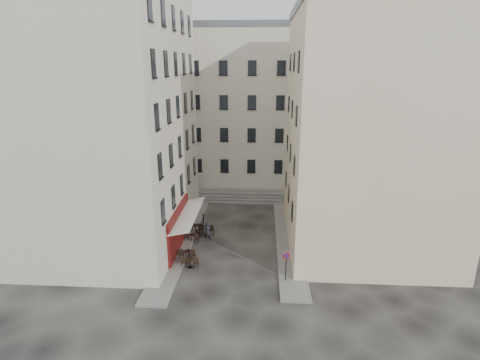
# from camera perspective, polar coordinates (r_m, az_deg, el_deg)

# --- Properties ---
(ground) EXTENTS (90.00, 90.00, 0.00)m
(ground) POSITION_cam_1_polar(r_m,az_deg,el_deg) (30.01, -1.14, -11.36)
(ground) COLOR black
(ground) RESTS_ON ground
(sidewalk_left) EXTENTS (2.00, 22.00, 0.12)m
(sidewalk_left) POSITION_cam_1_polar(r_m,az_deg,el_deg) (34.13, -8.22, -7.73)
(sidewalk_left) COLOR slate
(sidewalk_left) RESTS_ON ground
(sidewalk_right) EXTENTS (2.00, 18.00, 0.12)m
(sidewalk_right) POSITION_cam_1_polar(r_m,az_deg,el_deg) (32.65, 7.28, -8.90)
(sidewalk_right) COLOR slate
(sidewalk_right) RESTS_ON ground
(building_left) EXTENTS (12.20, 16.20, 20.60)m
(building_left) POSITION_cam_1_polar(r_m,az_deg,el_deg) (32.15, -20.04, 8.96)
(building_left) COLOR beige
(building_left) RESTS_ON ground
(building_right) EXTENTS (12.20, 14.20, 18.60)m
(building_right) POSITION_cam_1_polar(r_m,az_deg,el_deg) (31.31, 18.98, 7.02)
(building_right) COLOR beige
(building_right) RESTS_ON ground
(building_back) EXTENTS (18.20, 10.20, 18.60)m
(building_back) POSITION_cam_1_polar(r_m,az_deg,el_deg) (45.66, -0.55, 10.86)
(building_back) COLOR beige
(building_back) RESTS_ON ground
(cafe_storefront) EXTENTS (1.74, 7.30, 3.50)m
(cafe_storefront) POSITION_cam_1_polar(r_m,az_deg,el_deg) (30.68, -9.13, -7.01)
(cafe_storefront) COLOR #41090C
(cafe_storefront) RESTS_ON ground
(stone_steps) EXTENTS (9.00, 3.15, 0.80)m
(stone_steps) POSITION_cam_1_polar(r_m,az_deg,el_deg) (41.33, 0.25, -2.52)
(stone_steps) COLOR slate
(stone_steps) RESTS_ON ground
(bollard_near) EXTENTS (0.12, 0.12, 0.98)m
(bollard_near) POSITION_cam_1_polar(r_m,az_deg,el_deg) (29.31, -7.78, -11.11)
(bollard_near) COLOR black
(bollard_near) RESTS_ON ground
(bollard_mid) EXTENTS (0.12, 0.12, 0.98)m
(bollard_mid) POSITION_cam_1_polar(r_m,az_deg,el_deg) (32.37, -6.59, -8.19)
(bollard_mid) COLOR black
(bollard_mid) RESTS_ON ground
(bollard_far) EXTENTS (0.12, 0.12, 0.98)m
(bollard_far) POSITION_cam_1_polar(r_m,az_deg,el_deg) (35.52, -5.63, -5.79)
(bollard_far) COLOR black
(bollard_far) RESTS_ON ground
(no_parking_sign) EXTENTS (0.52, 0.13, 2.29)m
(no_parking_sign) POSITION_cam_1_polar(r_m,az_deg,el_deg) (26.08, 7.06, -12.14)
(no_parking_sign) COLOR black
(no_parking_sign) RESTS_ON ground
(bistro_table_a) EXTENTS (1.29, 0.61, 0.91)m
(bistro_table_a) POSITION_cam_1_polar(r_m,az_deg,el_deg) (28.34, -7.60, -12.30)
(bistro_table_a) COLOR black
(bistro_table_a) RESTS_ON ground
(bistro_table_b) EXTENTS (1.33, 0.62, 0.93)m
(bistro_table_b) POSITION_cam_1_polar(r_m,az_deg,el_deg) (29.36, -8.04, -11.18)
(bistro_table_b) COLOR black
(bistro_table_b) RESTS_ON ground
(bistro_table_c) EXTENTS (1.24, 0.58, 0.87)m
(bistro_table_c) POSITION_cam_1_polar(r_m,az_deg,el_deg) (32.03, -7.37, -8.68)
(bistro_table_c) COLOR black
(bistro_table_c) RESTS_ON ground
(bistro_table_d) EXTENTS (1.34, 0.63, 0.94)m
(bistro_table_d) POSITION_cam_1_polar(r_m,az_deg,el_deg) (33.26, -5.14, -7.51)
(bistro_table_d) COLOR black
(bistro_table_d) RESTS_ON ground
(bistro_table_e) EXTENTS (1.36, 0.64, 0.96)m
(bistro_table_e) POSITION_cam_1_polar(r_m,az_deg,el_deg) (33.63, -6.80, -7.26)
(bistro_table_e) COLOR black
(bistro_table_e) RESTS_ON ground
(pedestrian) EXTENTS (0.69, 0.52, 1.72)m
(pedestrian) POSITION_cam_1_polar(r_m,az_deg,el_deg) (31.98, -4.95, -7.81)
(pedestrian) COLOR black
(pedestrian) RESTS_ON ground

